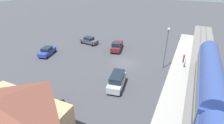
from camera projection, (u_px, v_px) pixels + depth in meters
The scene contains 10 objects.
ground_plane at pixel (124, 63), 33.58m from camera, with size 200.00×200.00×0.00m, color #424247.
railway_track at pixel (204, 79), 28.25m from camera, with size 4.80×70.00×0.30m.
platform at pixel (178, 73), 29.74m from camera, with size 3.20×46.00×0.30m.
pedestrian_on_platform at pixel (185, 62), 30.95m from camera, with size 0.36×0.36×1.71m.
pedestrian_waiting_far at pixel (184, 58), 32.73m from camera, with size 0.36×0.36×1.71m.
sedan_charcoal at pixel (89, 40), 42.40m from camera, with size 4.71×2.72×1.74m.
pickup_maroon at pixel (117, 46), 38.81m from camera, with size 3.17×5.71×2.14m.
sedan_blue at pixel (47, 51), 36.47m from camera, with size 2.86×4.81×1.74m.
suv_silver at pixel (117, 80), 25.93m from camera, with size 2.79×5.17×2.22m.
light_pole_near_platform at pixel (167, 44), 29.60m from camera, with size 0.44×0.44×7.54m.
Camera 1 is at (-10.48, 28.04, 15.39)m, focal length 27.74 mm.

